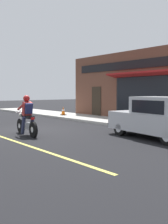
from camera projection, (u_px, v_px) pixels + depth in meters
The scene contains 6 objects.
ground_plane at pixel (33, 130), 11.93m from camera, with size 80.00×80.00×0.00m, color black.
sidewalk_curb at pixel (79, 117), 17.46m from camera, with size 2.60×22.00×0.14m, color #ADAAA3.
storefront_building at pixel (132, 86), 15.81m from camera, with size 1.25×10.46×4.20m.
motorcycle_with_rider at pixel (27, 119), 10.50m from camera, with size 0.61×2.02×1.62m.
car_hatchback at pixel (157, 118), 9.80m from camera, with size 2.08×3.95×1.57m.
traffic_cone at pixel (63, 111), 18.17m from camera, with size 0.36×0.36×0.60m.
Camera 1 is at (-5.74, -10.60, 1.74)m, focal length 42.00 mm.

